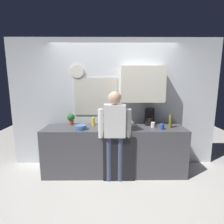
{
  "coord_description": "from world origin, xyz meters",
  "views": [
    {
      "loc": [
        -0.07,
        -2.96,
        1.78
      ],
      "look_at": [
        -0.04,
        0.25,
        1.2
      ],
      "focal_mm": 28.6,
      "sensor_mm": 36.0,
      "label": 1
    }
  ],
  "objects_px": {
    "bottle_green_wine": "(127,119)",
    "dish_soap": "(93,121)",
    "mixing_bowl": "(80,127)",
    "coffee_maker": "(150,117)",
    "cup_blue_mug": "(162,127)",
    "bottle_olive_oil": "(170,121)",
    "person_at_sink": "(115,129)",
    "potted_plant": "(71,118)",
    "bottle_dark_sauce": "(129,121)",
    "cup_white_mug": "(153,125)"
  },
  "relations": [
    {
      "from": "coffee_maker",
      "to": "potted_plant",
      "type": "bearing_deg",
      "value": -179.15
    },
    {
      "from": "cup_blue_mug",
      "to": "person_at_sink",
      "type": "bearing_deg",
      "value": -169.88
    },
    {
      "from": "bottle_green_wine",
      "to": "dish_soap",
      "type": "bearing_deg",
      "value": 166.69
    },
    {
      "from": "coffee_maker",
      "to": "bottle_olive_oil",
      "type": "height_order",
      "value": "coffee_maker"
    },
    {
      "from": "cup_white_mug",
      "to": "potted_plant",
      "type": "distance_m",
      "value": 1.6
    },
    {
      "from": "bottle_green_wine",
      "to": "dish_soap",
      "type": "distance_m",
      "value": 0.68
    },
    {
      "from": "cup_white_mug",
      "to": "dish_soap",
      "type": "bearing_deg",
      "value": 171.96
    },
    {
      "from": "bottle_olive_oil",
      "to": "person_at_sink",
      "type": "xyz_separation_m",
      "value": [
        -1.04,
        -0.26,
        -0.08
      ]
    },
    {
      "from": "bottle_dark_sauce",
      "to": "cup_blue_mug",
      "type": "height_order",
      "value": "bottle_dark_sauce"
    },
    {
      "from": "potted_plant",
      "to": "dish_soap",
      "type": "bearing_deg",
      "value": -5.52
    },
    {
      "from": "dish_soap",
      "to": "person_at_sink",
      "type": "relative_size",
      "value": 0.11
    },
    {
      "from": "cup_blue_mug",
      "to": "bottle_olive_oil",
      "type": "bearing_deg",
      "value": 29.67
    },
    {
      "from": "potted_plant",
      "to": "cup_blue_mug",
      "type": "bearing_deg",
      "value": -11.62
    },
    {
      "from": "bottle_olive_oil",
      "to": "bottle_dark_sauce",
      "type": "xyz_separation_m",
      "value": [
        -0.74,
        0.21,
        -0.04
      ]
    },
    {
      "from": "potted_plant",
      "to": "mixing_bowl",
      "type": "bearing_deg",
      "value": -55.07
    },
    {
      "from": "coffee_maker",
      "to": "bottle_olive_oil",
      "type": "distance_m",
      "value": 0.42
    },
    {
      "from": "bottle_olive_oil",
      "to": "person_at_sink",
      "type": "relative_size",
      "value": 0.16
    },
    {
      "from": "potted_plant",
      "to": "person_at_sink",
      "type": "xyz_separation_m",
      "value": [
        0.86,
        -0.5,
        -0.09
      ]
    },
    {
      "from": "bottle_dark_sauce",
      "to": "dish_soap",
      "type": "xyz_separation_m",
      "value": [
        -0.71,
        -0.01,
        -0.01
      ]
    },
    {
      "from": "cup_blue_mug",
      "to": "mixing_bowl",
      "type": "distance_m",
      "value": 1.47
    },
    {
      "from": "bottle_green_wine",
      "to": "mixing_bowl",
      "type": "height_order",
      "value": "bottle_green_wine"
    },
    {
      "from": "coffee_maker",
      "to": "dish_soap",
      "type": "height_order",
      "value": "coffee_maker"
    },
    {
      "from": "coffee_maker",
      "to": "person_at_sink",
      "type": "relative_size",
      "value": 0.21
    },
    {
      "from": "coffee_maker",
      "to": "bottle_dark_sauce",
      "type": "relative_size",
      "value": 1.83
    },
    {
      "from": "dish_soap",
      "to": "coffee_maker",
      "type": "bearing_deg",
      "value": 3.39
    },
    {
      "from": "bottle_green_wine",
      "to": "person_at_sink",
      "type": "relative_size",
      "value": 0.19
    },
    {
      "from": "potted_plant",
      "to": "person_at_sink",
      "type": "bearing_deg",
      "value": -30.44
    },
    {
      "from": "coffee_maker",
      "to": "mixing_bowl",
      "type": "relative_size",
      "value": 1.5
    },
    {
      "from": "bottle_olive_oil",
      "to": "dish_soap",
      "type": "bearing_deg",
      "value": 172.11
    },
    {
      "from": "bottle_olive_oil",
      "to": "cup_blue_mug",
      "type": "distance_m",
      "value": 0.23
    },
    {
      "from": "bottle_dark_sauce",
      "to": "cup_blue_mug",
      "type": "bearing_deg",
      "value": -30.12
    },
    {
      "from": "cup_blue_mug",
      "to": "mixing_bowl",
      "type": "height_order",
      "value": "cup_blue_mug"
    },
    {
      "from": "potted_plant",
      "to": "bottle_olive_oil",
      "type": "bearing_deg",
      "value": -7.33
    },
    {
      "from": "cup_white_mug",
      "to": "person_at_sink",
      "type": "distance_m",
      "value": 0.79
    },
    {
      "from": "bottle_olive_oil",
      "to": "person_at_sink",
      "type": "bearing_deg",
      "value": -166.0
    },
    {
      "from": "mixing_bowl",
      "to": "coffee_maker",
      "type": "bearing_deg",
      "value": 15.68
    },
    {
      "from": "cup_blue_mug",
      "to": "dish_soap",
      "type": "bearing_deg",
      "value": 166.27
    },
    {
      "from": "cup_blue_mug",
      "to": "mixing_bowl",
      "type": "xyz_separation_m",
      "value": [
        -1.47,
        0.0,
        -0.01
      ]
    },
    {
      "from": "coffee_maker",
      "to": "bottle_olive_oil",
      "type": "bearing_deg",
      "value": -39.33
    },
    {
      "from": "bottle_dark_sauce",
      "to": "cup_white_mug",
      "type": "xyz_separation_m",
      "value": [
        0.43,
        -0.17,
        -0.04
      ]
    },
    {
      "from": "coffee_maker",
      "to": "cup_blue_mug",
      "type": "xyz_separation_m",
      "value": [
        0.14,
        -0.38,
        -0.1
      ]
    },
    {
      "from": "bottle_dark_sauce",
      "to": "potted_plant",
      "type": "distance_m",
      "value": 1.16
    },
    {
      "from": "coffee_maker",
      "to": "bottle_dark_sauce",
      "type": "height_order",
      "value": "coffee_maker"
    },
    {
      "from": "bottle_green_wine",
      "to": "bottle_olive_oil",
      "type": "height_order",
      "value": "bottle_green_wine"
    },
    {
      "from": "dish_soap",
      "to": "bottle_green_wine",
      "type": "bearing_deg",
      "value": -13.31
    },
    {
      "from": "bottle_green_wine",
      "to": "dish_soap",
      "type": "xyz_separation_m",
      "value": [
        -0.66,
        0.16,
        -0.07
      ]
    },
    {
      "from": "bottle_olive_oil",
      "to": "bottle_dark_sauce",
      "type": "height_order",
      "value": "bottle_olive_oil"
    },
    {
      "from": "bottle_dark_sauce",
      "to": "dish_soap",
      "type": "relative_size",
      "value": 1.0
    },
    {
      "from": "dish_soap",
      "to": "bottle_dark_sauce",
      "type": "bearing_deg",
      "value": 0.9
    },
    {
      "from": "coffee_maker",
      "to": "mixing_bowl",
      "type": "xyz_separation_m",
      "value": [
        -1.33,
        -0.37,
        -0.11
      ]
    }
  ]
}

